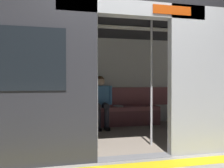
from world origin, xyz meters
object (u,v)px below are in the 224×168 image
Objects in this scene: person_seated at (101,98)px; bench_seat at (106,112)px; grab_pole_door at (97,81)px; grab_pole_far at (151,81)px; train_car at (111,59)px; handbag at (79,104)px; book at (118,106)px.

bench_seat is at bearing -158.85° from person_seated.
person_seated is 1.70m from grab_pole_door.
grab_pole_far is at bearing 110.69° from person_seated.
bench_seat is (-0.07, -0.95, -1.13)m from train_car.
bench_seat is 1.23× the size of grab_pole_door.
handbag is at bearing -61.92° from train_car.
train_car is 1.47m from book.
person_seated is 0.56× the size of grab_pole_door.
handbag is (0.48, -0.12, -0.14)m from person_seated.
bench_seat is 0.36m from person_seated.
grab_pole_far is at bearing -175.83° from grab_pole_door.
train_car reaches higher than handbag.
book is 1.77m from grab_pole_far.
book is (-0.37, -0.99, -1.02)m from train_car.
person_seated is at bearing 165.75° from handbag.
train_car is 0.93m from grab_pole_door.
person_seated is at bearing 21.15° from bench_seat.
train_car is 24.62× the size of handbag.
handbag reaches higher than book.
handbag is 1.18× the size of book.
grab_pole_far is (-0.90, -0.07, 0.00)m from grab_pole_door.
person_seated is 1.71m from grab_pole_far.
bench_seat is at bearing 173.62° from handbag.
train_car is at bearing 118.08° from handbag.
person_seated is at bearing -3.89° from book.
person_seated is (0.14, 0.05, 0.33)m from bench_seat.
person_seated is 0.56× the size of grab_pole_far.
handbag is (0.54, -1.02, -0.94)m from train_car.
train_car is 5.47× the size of person_seated.
person_seated is 0.49m from book.
grab_pole_door reaches higher than bench_seat.
bench_seat is 11.71× the size of book.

